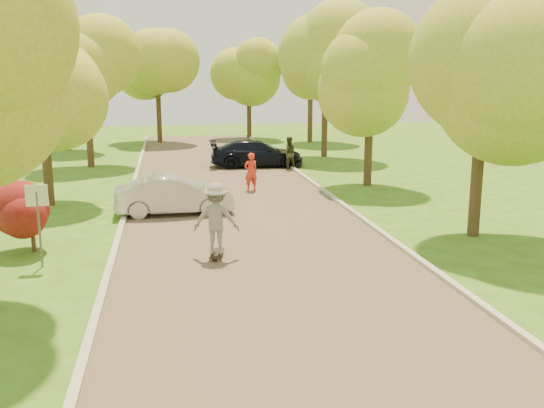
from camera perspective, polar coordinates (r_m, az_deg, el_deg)
ground at (r=13.09m, az=1.83°, el=-9.92°), size 100.00×100.00×0.00m
road at (r=20.63m, az=-2.66°, el=-1.69°), size 8.00×60.00×0.01m
curb_left at (r=20.52m, az=-13.96°, el=-1.95°), size 0.18×60.00×0.12m
curb_right at (r=21.48m, az=8.12°, el=-1.09°), size 0.18×60.00×0.12m
street_sign at (r=16.57m, az=-21.19°, el=-0.39°), size 0.55×0.06×2.17m
red_shrub at (r=18.20m, az=-21.73°, el=-0.87°), size 1.70×1.70×1.95m
tree_l_midb at (r=24.28m, az=-20.49°, el=10.56°), size 4.30×4.20×6.62m
tree_l_far at (r=34.11m, az=-16.84°, el=12.49°), size 4.92×4.80×7.79m
tree_r_mida at (r=19.39m, az=20.06°, el=13.23°), size 5.13×5.00×7.95m
tree_r_midb at (r=27.43m, az=9.68°, el=11.83°), size 4.51×4.40×7.01m
tree_r_far at (r=37.19m, az=5.44°, el=13.42°), size 5.33×5.20×8.34m
tree_bg_a at (r=42.36m, az=-18.83°, el=11.97°), size 5.12×5.00×7.72m
tree_bg_b at (r=45.18m, az=3.95°, el=12.82°), size 5.12×5.00×7.95m
tree_bg_c at (r=45.89m, az=-10.47°, el=11.99°), size 4.92×4.80×7.33m
tree_bg_d at (r=48.35m, az=-1.93°, el=12.52°), size 5.12×5.00×7.72m
silver_sedan at (r=21.93m, az=-9.19°, el=0.82°), size 4.24×1.62×1.38m
dark_sedan at (r=33.02m, az=-1.45°, el=4.78°), size 5.13×2.31×1.46m
longboard at (r=16.68m, az=-5.21°, el=-4.69°), size 0.51×1.03×0.12m
skateboarder at (r=16.43m, az=-5.27°, el=-1.38°), size 1.39×1.00×1.94m
person_striped at (r=26.03m, az=-2.01°, el=3.03°), size 0.69×0.54×1.65m
person_olive at (r=31.97m, az=1.56°, el=4.80°), size 0.89×0.71×1.74m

